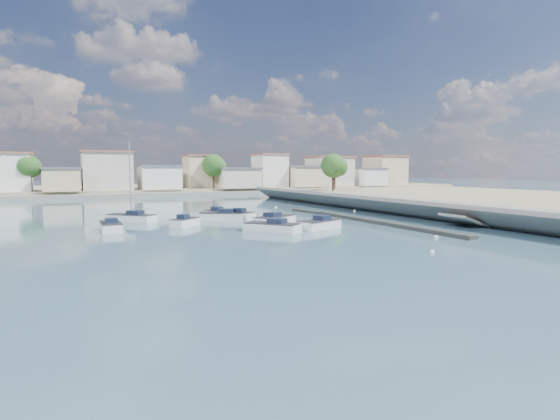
% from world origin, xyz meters
% --- Properties ---
extents(ground, '(400.00, 400.00, 0.00)m').
position_xyz_m(ground, '(0.00, 40.00, 0.00)').
color(ground, '#2F4E5E').
rests_on(ground, ground).
extents(seawall_walkway, '(5.00, 90.00, 1.80)m').
position_xyz_m(seawall_walkway, '(18.50, 13.00, 0.90)').
color(seawall_walkway, slate).
rests_on(seawall_walkway, ground).
extents(seawall_embankment, '(49.65, 90.00, 2.90)m').
position_xyz_m(seawall_embankment, '(40.10, 12.99, 0.85)').
color(seawall_embankment, slate).
rests_on(seawall_embankment, ground).
extents(breakwater, '(2.00, 31.02, 0.35)m').
position_xyz_m(breakwater, '(6.90, 12.69, 0.17)').
color(breakwater, black).
rests_on(breakwater, ground).
extents(far_shore_land, '(160.00, 40.00, 1.40)m').
position_xyz_m(far_shore_land, '(0.00, 92.00, 0.70)').
color(far_shore_land, gray).
rests_on(far_shore_land, ground).
extents(far_shore_quay, '(160.00, 2.50, 0.80)m').
position_xyz_m(far_shore_quay, '(0.00, 71.00, 0.40)').
color(far_shore_quay, slate).
rests_on(far_shore_quay, ground).
extents(far_town, '(113.01, 12.80, 8.35)m').
position_xyz_m(far_town, '(10.71, 76.92, 4.93)').
color(far_town, beige).
rests_on(far_town, far_shore_land).
extents(shore_trees, '(74.56, 38.32, 7.92)m').
position_xyz_m(shore_trees, '(8.34, 68.11, 6.22)').
color(shore_trees, '#38281E').
rests_on(shore_trees, ground).
extents(motorboat_a, '(4.84, 5.33, 1.48)m').
position_xyz_m(motorboat_a, '(-6.25, 8.98, 0.38)').
color(motorboat_a, white).
rests_on(motorboat_a, ground).
extents(motorboat_b, '(3.61, 3.58, 1.48)m').
position_xyz_m(motorboat_b, '(-12.34, 16.51, 0.38)').
color(motorboat_b, white).
rests_on(motorboat_b, ground).
extents(motorboat_c, '(5.46, 4.22, 1.48)m').
position_xyz_m(motorboat_c, '(-7.39, 20.87, 0.38)').
color(motorboat_c, white).
rests_on(motorboat_c, ground).
extents(motorboat_d, '(5.45, 3.86, 1.48)m').
position_xyz_m(motorboat_d, '(-1.15, 8.84, 0.38)').
color(motorboat_d, white).
rests_on(motorboat_d, ground).
extents(motorboat_e, '(1.83, 5.05, 1.48)m').
position_xyz_m(motorboat_e, '(-19.75, 15.96, 0.38)').
color(motorboat_e, white).
rests_on(motorboat_e, ground).
extents(motorboat_f, '(3.95, 4.53, 1.48)m').
position_xyz_m(motorboat_f, '(-5.35, 21.32, 0.38)').
color(motorboat_f, white).
rests_on(motorboat_f, ground).
extents(motorboat_g, '(3.09, 4.61, 1.48)m').
position_xyz_m(motorboat_g, '(-6.55, 23.07, 0.38)').
color(motorboat_g, white).
rests_on(motorboat_g, ground).
extents(motorboat_h, '(5.75, 4.92, 1.48)m').
position_xyz_m(motorboat_h, '(-2.88, 14.80, 0.38)').
color(motorboat_h, white).
rests_on(motorboat_h, ground).
extents(sailboat, '(5.31, 5.39, 9.00)m').
position_xyz_m(sailboat, '(-17.14, 23.24, 0.42)').
color(sailboat, white).
rests_on(sailboat, ground).
extents(mooring_buoys, '(19.39, 40.35, 0.39)m').
position_xyz_m(mooring_buoys, '(2.62, 14.07, 0.05)').
color(mooring_buoys, white).
rests_on(mooring_buoys, ground).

